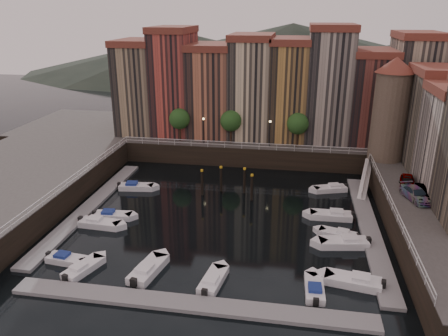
% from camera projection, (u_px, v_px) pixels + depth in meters
% --- Properties ---
extents(ground, '(200.00, 200.00, 0.00)m').
position_uv_depth(ground, '(224.00, 214.00, 50.98)').
color(ground, black).
rests_on(ground, ground).
extents(quay_far, '(80.00, 20.00, 3.00)m').
position_uv_depth(quay_far, '(249.00, 140.00, 74.54)').
color(quay_far, black).
rests_on(quay_far, ground).
extents(dock_left, '(2.00, 28.00, 0.35)m').
position_uv_depth(dock_left, '(90.00, 206.00, 52.54)').
color(dock_left, gray).
rests_on(dock_left, ground).
extents(dock_right, '(2.00, 28.00, 0.35)m').
position_uv_depth(dock_right, '(369.00, 227.00, 47.46)').
color(dock_right, gray).
rests_on(dock_right, ground).
extents(dock_near, '(30.00, 2.00, 0.35)m').
position_uv_depth(dock_near, '(189.00, 304.00, 35.18)').
color(dock_near, gray).
rests_on(dock_near, ground).
extents(mountains, '(145.00, 100.00, 18.00)m').
position_uv_depth(mountains, '(282.00, 54.00, 149.83)').
color(mountains, '#2D382D').
rests_on(mountains, ground).
extents(far_terrace, '(48.70, 10.30, 17.50)m').
position_uv_depth(far_terrace, '(270.00, 87.00, 68.45)').
color(far_terrace, '#988160').
rests_on(far_terrace, quay_far).
extents(corner_tower, '(5.20, 5.20, 13.80)m').
position_uv_depth(corner_tower, '(391.00, 108.00, 57.77)').
color(corner_tower, '#6B5B4C').
rests_on(corner_tower, quay_right).
extents(promenade_trees, '(21.20, 3.20, 5.20)m').
position_uv_depth(promenade_trees, '(235.00, 121.00, 65.78)').
color(promenade_trees, black).
rests_on(promenade_trees, quay_far).
extents(street_lamps, '(10.36, 0.36, 4.18)m').
position_uv_depth(street_lamps, '(236.00, 127.00, 65.04)').
color(street_lamps, black).
rests_on(street_lamps, quay_far).
extents(railings, '(36.08, 34.04, 0.52)m').
position_uv_depth(railings, '(230.00, 169.00, 54.20)').
color(railings, white).
rests_on(railings, ground).
extents(gangway, '(2.78, 8.32, 3.73)m').
position_uv_depth(gangway, '(366.00, 177.00, 56.90)').
color(gangway, white).
rests_on(gangway, ground).
extents(mooring_pilings, '(6.78, 2.54, 3.78)m').
position_uv_depth(mooring_pilings, '(230.00, 183.00, 55.68)').
color(mooring_pilings, black).
rests_on(mooring_pilings, ground).
extents(boat_left_0, '(4.28, 1.93, 0.96)m').
position_uv_depth(boat_left_0, '(67.00, 259.00, 41.16)').
color(boat_left_0, white).
rests_on(boat_left_0, ground).
extents(boat_left_1, '(4.90, 2.01, 1.11)m').
position_uv_depth(boat_left_1, '(99.00, 223.00, 47.95)').
color(boat_left_1, white).
rests_on(boat_left_1, ground).
extents(boat_left_2, '(4.55, 1.99, 1.03)m').
position_uv_depth(boat_left_2, '(112.00, 215.00, 49.84)').
color(boat_left_2, white).
rests_on(boat_left_2, ground).
extents(boat_left_3, '(4.83, 2.23, 1.09)m').
position_uv_depth(boat_left_3, '(136.00, 187.00, 57.82)').
color(boat_left_3, white).
rests_on(boat_left_3, ground).
extents(boat_right_0, '(5.22, 2.62, 1.17)m').
position_uv_depth(boat_right_0, '(354.00, 281.00, 37.74)').
color(boat_right_0, white).
rests_on(boat_right_0, ground).
extents(boat_right_1, '(5.29, 2.64, 1.19)m').
position_uv_depth(boat_right_1, '(345.00, 243.00, 43.93)').
color(boat_right_1, white).
rests_on(boat_right_1, ground).
extents(boat_right_2, '(4.18, 2.46, 0.94)m').
position_uv_depth(boat_right_2, '(339.00, 234.00, 45.80)').
color(boat_right_2, white).
rests_on(boat_right_2, ground).
extents(boat_right_3, '(4.97, 1.91, 1.14)m').
position_uv_depth(boat_right_3, '(332.00, 215.00, 49.77)').
color(boat_right_3, white).
rests_on(boat_right_3, ground).
extents(boat_right_4, '(4.61, 2.90, 1.04)m').
position_uv_depth(boat_right_4, '(331.00, 189.00, 57.25)').
color(boat_right_4, white).
rests_on(boat_right_4, ground).
extents(boat_near_0, '(2.86, 4.48, 1.01)m').
position_uv_depth(boat_near_0, '(83.00, 268.00, 39.70)').
color(boat_near_0, white).
rests_on(boat_near_0, ground).
extents(boat_near_1, '(2.72, 5.21, 1.17)m').
position_uv_depth(boat_near_1, '(148.00, 270.00, 39.36)').
color(boat_near_1, white).
rests_on(boat_near_1, ground).
extents(boat_near_2, '(2.22, 4.56, 1.02)m').
position_uv_depth(boat_near_2, '(213.00, 281.00, 37.90)').
color(boat_near_2, white).
rests_on(boat_near_2, ground).
extents(boat_near_3, '(1.69, 4.34, 0.99)m').
position_uv_depth(boat_near_3, '(314.00, 289.00, 36.81)').
color(boat_near_3, white).
rests_on(boat_near_3, ground).
extents(car_a, '(2.26, 4.11, 1.33)m').
position_uv_depth(car_a, '(407.00, 182.00, 50.54)').
color(car_a, gray).
rests_on(car_a, quay_right).
extents(car_b, '(1.66, 4.19, 1.36)m').
position_uv_depth(car_b, '(425.00, 193.00, 47.44)').
color(car_b, gray).
rests_on(car_b, quay_right).
extents(car_c, '(3.23, 5.00, 1.35)m').
position_uv_depth(car_c, '(416.00, 195.00, 47.08)').
color(car_c, gray).
rests_on(car_c, quay_right).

